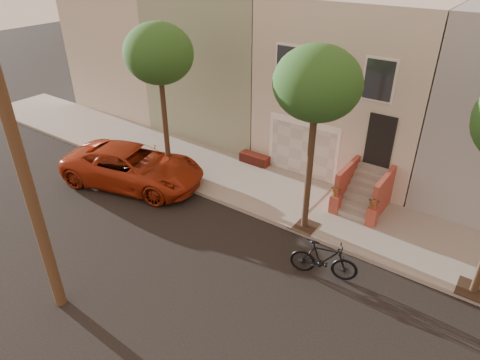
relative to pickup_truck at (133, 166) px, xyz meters
The scene contains 7 objects.
ground 6.94m from the pickup_truck, 22.93° to the right, with size 90.00×90.00×0.00m, color black.
sidewalk 6.93m from the pickup_truck, 22.76° to the left, with size 40.00×3.70×0.15m, color gray.
house_row 10.98m from the pickup_truck, 53.25° to the left, with size 33.10×11.70×7.00m.
tree_left 4.68m from the pickup_truck, 55.03° to the left, with size 2.70×2.57×6.30m.
tree_mid 8.67m from the pickup_truck, ahead, with size 2.70×2.57×6.30m.
pickup_truck is the anchor object (origin of this frame).
motorcycle 8.94m from the pickup_truck, ahead, with size 0.58×2.06×1.24m, color black.
Camera 1 is at (6.17, -7.34, 8.98)m, focal length 31.53 mm.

